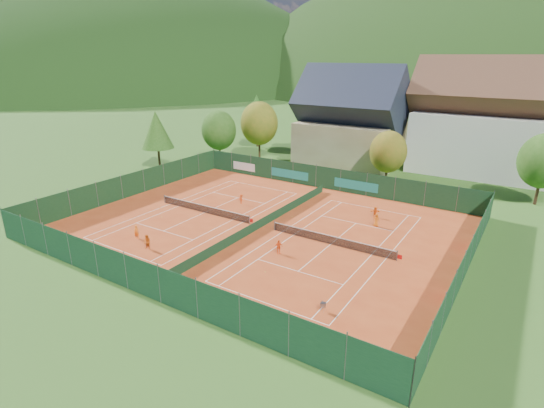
{
  "coord_description": "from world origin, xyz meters",
  "views": [
    {
      "loc": [
        23.29,
        -34.33,
        17.31
      ],
      "look_at": [
        0.0,
        2.0,
        2.0
      ],
      "focal_mm": 28.0,
      "sensor_mm": 36.0,
      "label": 1
    }
  ],
  "objects_px": {
    "player_left_near": "(136,232)",
    "player_left_far": "(241,199)",
    "player_left_mid": "(147,242)",
    "player_right_far_b": "(375,212)",
    "chalet": "(350,124)",
    "player_right_near": "(278,247)",
    "ball_hopper": "(323,305)",
    "player_right_far_a": "(376,220)",
    "hotel_block_a": "(486,125)"
  },
  "relations": [
    {
      "from": "player_left_near",
      "to": "player_left_far",
      "type": "xyz_separation_m",
      "value": [
        2.52,
        13.97,
        -0.09
      ]
    },
    {
      "from": "player_left_mid",
      "to": "player_right_far_b",
      "type": "distance_m",
      "value": 24.64
    },
    {
      "from": "chalet",
      "to": "player_left_far",
      "type": "xyz_separation_m",
      "value": [
        -3.27,
        -25.16,
        -6.02
      ]
    },
    {
      "from": "chalet",
      "to": "player_right_near",
      "type": "bearing_deg",
      "value": -77.21
    },
    {
      "from": "player_right_far_b",
      "to": "ball_hopper",
      "type": "bearing_deg",
      "value": 75.66
    },
    {
      "from": "player_left_near",
      "to": "player_left_far",
      "type": "bearing_deg",
      "value": 53.75
    },
    {
      "from": "player_right_far_a",
      "to": "player_left_mid",
      "type": "bearing_deg",
      "value": 42.02
    },
    {
      "from": "hotel_block_a",
      "to": "player_left_mid",
      "type": "xyz_separation_m",
      "value": [
        -22.02,
        -46.24,
        -6.66
      ]
    },
    {
      "from": "ball_hopper",
      "to": "player_right_far_a",
      "type": "relative_size",
      "value": 0.56
    },
    {
      "from": "player_right_near",
      "to": "player_right_far_b",
      "type": "height_order",
      "value": "player_right_near"
    },
    {
      "from": "player_left_mid",
      "to": "player_left_far",
      "type": "distance_m",
      "value": 15.08
    },
    {
      "from": "player_left_near",
      "to": "player_right_near",
      "type": "distance_m",
      "value": 14.4
    },
    {
      "from": "hotel_block_a",
      "to": "player_left_near",
      "type": "height_order",
      "value": "hotel_block_a"
    },
    {
      "from": "chalet",
      "to": "player_left_mid",
      "type": "bearing_deg",
      "value": -94.29
    },
    {
      "from": "chalet",
      "to": "player_left_mid",
      "type": "distance_m",
      "value": 40.78
    },
    {
      "from": "player_right_near",
      "to": "ball_hopper",
      "type": "bearing_deg",
      "value": -89.24
    },
    {
      "from": "chalet",
      "to": "player_right_far_a",
      "type": "bearing_deg",
      "value": -60.62
    },
    {
      "from": "player_left_near",
      "to": "player_left_mid",
      "type": "height_order",
      "value": "player_left_mid"
    },
    {
      "from": "chalet",
      "to": "hotel_block_a",
      "type": "height_order",
      "value": "hotel_block_a"
    },
    {
      "from": "player_left_far",
      "to": "player_right_far_a",
      "type": "xyz_separation_m",
      "value": [
        16.38,
        1.88,
        0.11
      ]
    },
    {
      "from": "hotel_block_a",
      "to": "player_right_far_b",
      "type": "distance_m",
      "value": 28.47
    },
    {
      "from": "ball_hopper",
      "to": "player_left_far",
      "type": "distance_m",
      "value": 24.19
    },
    {
      "from": "ball_hopper",
      "to": "player_left_near",
      "type": "xyz_separation_m",
      "value": [
        -21.16,
        1.44,
        0.14
      ]
    },
    {
      "from": "ball_hopper",
      "to": "player_right_far_b",
      "type": "distance_m",
      "value": 20.06
    },
    {
      "from": "player_right_far_a",
      "to": "player_right_far_b",
      "type": "height_order",
      "value": "player_right_far_a"
    },
    {
      "from": "hotel_block_a",
      "to": "player_left_far",
      "type": "height_order",
      "value": "hotel_block_a"
    },
    {
      "from": "chalet",
      "to": "player_right_near",
      "type": "distance_m",
      "value": 35.78
    },
    {
      "from": "player_left_mid",
      "to": "player_left_far",
      "type": "bearing_deg",
      "value": 85.36
    },
    {
      "from": "player_right_near",
      "to": "player_right_far_b",
      "type": "relative_size",
      "value": 1.08
    },
    {
      "from": "player_left_near",
      "to": "player_right_far_a",
      "type": "relative_size",
      "value": 0.98
    },
    {
      "from": "chalet",
      "to": "player_right_far_a",
      "type": "distance_m",
      "value": 27.36
    },
    {
      "from": "player_left_near",
      "to": "ball_hopper",
      "type": "bearing_deg",
      "value": -29.94
    },
    {
      "from": "ball_hopper",
      "to": "player_right_near",
      "type": "xyz_separation_m",
      "value": [
        -7.55,
        6.17,
        0.13
      ]
    },
    {
      "from": "player_left_far",
      "to": "ball_hopper",
      "type": "bearing_deg",
      "value": 152.63
    },
    {
      "from": "chalet",
      "to": "player_left_far",
      "type": "distance_m",
      "value": 26.08
    },
    {
      "from": "chalet",
      "to": "player_left_far",
      "type": "height_order",
      "value": "chalet"
    },
    {
      "from": "ball_hopper",
      "to": "player_right_far_a",
      "type": "xyz_separation_m",
      "value": [
        -2.26,
        17.3,
        0.16
      ]
    },
    {
      "from": "ball_hopper",
      "to": "player_left_mid",
      "type": "distance_m",
      "value": 18.39
    },
    {
      "from": "player_left_far",
      "to": "player_right_near",
      "type": "relative_size",
      "value": 0.89
    },
    {
      "from": "player_left_mid",
      "to": "player_left_far",
      "type": "relative_size",
      "value": 1.19
    },
    {
      "from": "player_left_mid",
      "to": "player_right_far_a",
      "type": "bearing_deg",
      "value": 40.84
    },
    {
      "from": "player_right_far_a",
      "to": "player_right_far_b",
      "type": "relative_size",
      "value": 1.13
    },
    {
      "from": "player_right_far_a",
      "to": "player_left_far",
      "type": "bearing_deg",
      "value": 2.13
    },
    {
      "from": "player_right_near",
      "to": "player_right_far_a",
      "type": "xyz_separation_m",
      "value": [
        5.29,
        11.13,
        0.03
      ]
    },
    {
      "from": "player_left_mid",
      "to": "player_right_far_a",
      "type": "distance_m",
      "value": 23.4
    },
    {
      "from": "hotel_block_a",
      "to": "player_right_far_a",
      "type": "distance_m",
      "value": 30.6
    },
    {
      "from": "hotel_block_a",
      "to": "player_left_near",
      "type": "distance_m",
      "value": 51.92
    },
    {
      "from": "ball_hopper",
      "to": "player_left_far",
      "type": "relative_size",
      "value": 0.66
    },
    {
      "from": "hotel_block_a",
      "to": "player_right_near",
      "type": "relative_size",
      "value": 15.87
    },
    {
      "from": "hotel_block_a",
      "to": "player_right_far_a",
      "type": "xyz_separation_m",
      "value": [
        -5.89,
        -29.28,
        -6.67
      ]
    }
  ]
}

